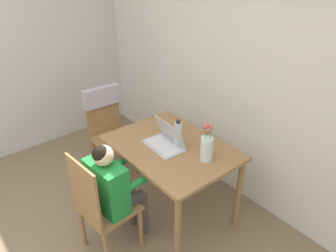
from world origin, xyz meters
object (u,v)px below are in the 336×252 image
(chair_spare, at_px, (106,118))
(person_seated, at_px, (112,186))
(water_bottle, at_px, (178,134))
(laptop, at_px, (166,140))
(chair_occupied, at_px, (101,207))
(flower_vase, at_px, (207,147))

(chair_spare, height_order, person_seated, person_seated)
(person_seated, height_order, water_bottle, person_seated)
(chair_spare, distance_m, person_seated, 1.11)
(person_seated, relative_size, laptop, 2.72)
(chair_occupied, bearing_deg, laptop, -92.08)
(laptop, height_order, flower_vase, flower_vase)
(chair_occupied, xyz_separation_m, person_seated, (-0.01, 0.12, 0.14))
(flower_vase, bearing_deg, laptop, -162.99)
(chair_spare, xyz_separation_m, laptop, (0.96, 0.03, 0.17))
(laptop, bearing_deg, chair_occupied, -84.18)
(laptop, xyz_separation_m, water_bottle, (0.06, 0.07, 0.06))
(chair_occupied, height_order, water_bottle, water_bottle)
(chair_spare, relative_size, flower_vase, 2.87)
(person_seated, bearing_deg, laptop, -92.55)
(laptop, relative_size, water_bottle, 1.52)
(chair_occupied, xyz_separation_m, flower_vase, (0.33, 0.79, 0.39))
(chair_occupied, relative_size, flower_vase, 2.84)
(chair_occupied, relative_size, person_seated, 0.94)
(person_seated, relative_size, water_bottle, 4.14)
(flower_vase, height_order, water_bottle, flower_vase)
(laptop, xyz_separation_m, flower_vase, (0.36, 0.11, 0.07))
(chair_spare, xyz_separation_m, flower_vase, (1.32, 0.15, 0.24))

